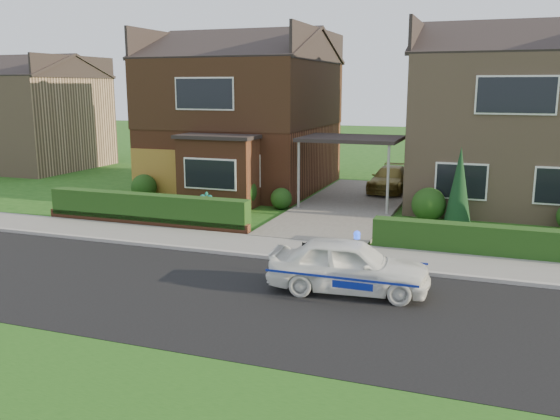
% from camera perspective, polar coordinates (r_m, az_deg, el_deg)
% --- Properties ---
extents(ground, '(120.00, 120.00, 0.00)m').
position_cam_1_polar(ground, '(13.58, -4.05, -8.39)').
color(ground, '#1C4B14').
rests_on(ground, ground).
extents(road, '(60.00, 6.00, 0.02)m').
position_cam_1_polar(road, '(13.58, -4.05, -8.39)').
color(road, black).
rests_on(road, ground).
extents(kerb, '(60.00, 0.16, 0.12)m').
position_cam_1_polar(kerb, '(16.26, 0.30, -4.71)').
color(kerb, '#9E9993').
rests_on(kerb, ground).
extents(sidewalk, '(60.00, 2.00, 0.10)m').
position_cam_1_polar(sidewalk, '(17.21, 1.47, -3.81)').
color(sidewalk, slate).
rests_on(sidewalk, ground).
extents(grass_verge, '(60.00, 4.00, 0.01)m').
position_cam_1_polar(grass_verge, '(9.65, -16.72, -17.76)').
color(grass_verge, '#1C4B14').
rests_on(grass_verge, ground).
extents(driveway, '(3.80, 12.00, 0.12)m').
position_cam_1_polar(driveway, '(23.69, 6.74, 0.47)').
color(driveway, '#666059').
rests_on(driveway, ground).
extents(house_left, '(7.50, 9.53, 7.25)m').
position_cam_1_polar(house_left, '(27.82, -3.50, 9.99)').
color(house_left, brown).
rests_on(house_left, ground).
extents(house_right, '(7.50, 8.06, 7.25)m').
position_cam_1_polar(house_right, '(25.66, 21.40, 8.73)').
color(house_right, '#92745A').
rests_on(house_right, ground).
extents(carport_link, '(3.80, 3.00, 2.77)m').
position_cam_1_polar(carport_link, '(23.28, 6.87, 6.73)').
color(carport_link, black).
rests_on(carport_link, ground).
extents(garage_door, '(2.20, 0.10, 2.10)m').
position_cam_1_polar(garage_door, '(25.71, -11.99, 3.42)').
color(garage_door, olive).
rests_on(garage_door, ground).
extents(dwarf_wall, '(7.70, 0.25, 0.36)m').
position_cam_1_polar(dwarf_wall, '(20.70, -12.87, -1.06)').
color(dwarf_wall, brown).
rests_on(dwarf_wall, ground).
extents(hedge_left, '(7.50, 0.55, 0.90)m').
position_cam_1_polar(hedge_left, '(20.86, -12.62, -1.46)').
color(hedge_left, '#1A3C13').
rests_on(hedge_left, ground).
extents(hedge_right, '(7.50, 0.55, 0.80)m').
position_cam_1_polar(hedge_right, '(17.63, 21.07, -4.41)').
color(hedge_right, '#1A3C13').
rests_on(hedge_right, ground).
extents(shrub_left_far, '(1.08, 1.08, 1.08)m').
position_cam_1_polar(shrub_left_far, '(25.53, -12.96, 2.16)').
color(shrub_left_far, '#1A3C13').
rests_on(shrub_left_far, ground).
extents(shrub_left_mid, '(1.32, 1.32, 1.32)m').
position_cam_1_polar(shrub_left_mid, '(23.23, -3.85, 1.80)').
color(shrub_left_mid, '#1A3C13').
rests_on(shrub_left_mid, ground).
extents(shrub_left_near, '(0.84, 0.84, 0.84)m').
position_cam_1_polar(shrub_left_near, '(22.96, 0.12, 1.11)').
color(shrub_left_near, '#1A3C13').
rests_on(shrub_left_near, ground).
extents(shrub_right_near, '(1.20, 1.20, 1.20)m').
position_cam_1_polar(shrub_right_near, '(21.53, 14.11, 0.51)').
color(shrub_right_near, '#1A3C13').
rests_on(shrub_right_near, ground).
extents(conifer_a, '(0.90, 0.90, 2.60)m').
position_cam_1_polar(conifer_a, '(21.14, 16.85, 2.09)').
color(conifer_a, black).
rests_on(conifer_a, ground).
extents(neighbour_left, '(6.50, 7.00, 5.20)m').
position_cam_1_polar(neighbour_left, '(37.47, -22.72, 7.71)').
color(neighbour_left, '#92745A').
rests_on(neighbour_left, ground).
extents(police_car, '(3.40, 3.82, 1.43)m').
position_cam_1_polar(police_car, '(13.78, 6.63, -5.37)').
color(police_car, white).
rests_on(police_car, ground).
extents(driveway_car, '(1.66, 3.76, 1.07)m').
position_cam_1_polar(driveway_car, '(26.78, 10.58, 2.96)').
color(driveway_car, brown).
rests_on(driveway_car, driveway).
extents(potted_plant_a, '(0.54, 0.46, 0.86)m').
position_cam_1_polar(potted_plant_a, '(21.99, -7.09, 0.56)').
color(potted_plant_a, gray).
rests_on(potted_plant_a, ground).
extents(potted_plant_b, '(0.60, 0.59, 0.85)m').
position_cam_1_polar(potted_plant_b, '(22.25, -14.40, 0.40)').
color(potted_plant_b, gray).
rests_on(potted_plant_b, ground).
extents(potted_plant_c, '(0.51, 0.51, 0.76)m').
position_cam_1_polar(potted_plant_c, '(19.97, -5.26, -0.69)').
color(potted_plant_c, gray).
rests_on(potted_plant_c, ground).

